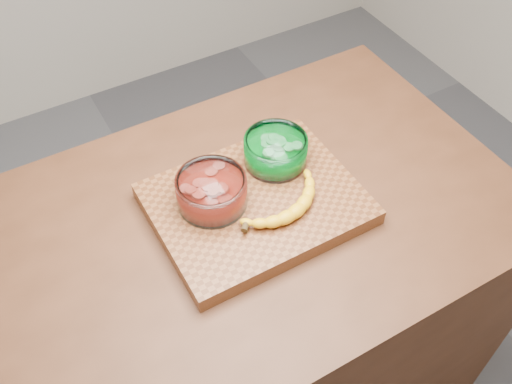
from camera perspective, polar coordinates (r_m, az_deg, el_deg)
ground at (r=2.06m, az=-0.00°, el=-17.95°), size 3.50×3.50×0.00m
counter at (r=1.66m, az=-0.00°, el=-11.74°), size 1.20×0.80×0.90m
cutting_board at (r=1.27m, az=-0.00°, el=-1.19°), size 0.45×0.35×0.04m
bowl_red at (r=1.23m, az=-4.45°, el=0.04°), size 0.15×0.15×0.07m
bowl_green at (r=1.31m, az=1.97°, el=4.14°), size 0.15×0.15×0.07m
banana at (r=1.23m, az=2.59°, el=-1.01°), size 0.24×0.14×0.03m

